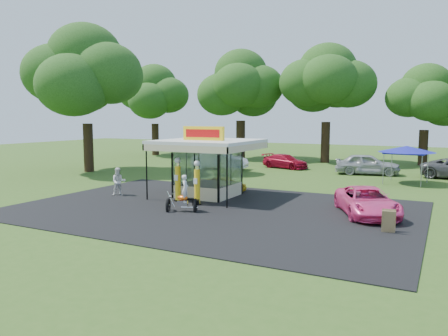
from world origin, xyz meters
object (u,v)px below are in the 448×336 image
(gas_station_kiosk, at_px, (208,167))
(spectator_west, at_px, (119,182))
(gas_pump_right, at_px, (197,184))
(motorcycle, at_px, (184,197))
(tent_west, at_px, (220,142))
(a_frame_sign, at_px, (389,221))
(bg_car_c, at_px, (367,164))
(tent_east, at_px, (407,149))
(bg_car_b, at_px, (285,161))
(pink_sedan, at_px, (367,202))
(gas_pump_left, at_px, (178,180))
(kiosk_car, at_px, (225,184))
(bg_car_a, at_px, (220,160))

(gas_station_kiosk, bearing_deg, spectator_west, -156.18)
(gas_pump_right, relative_size, motorcycle, 1.25)
(gas_pump_right, height_order, motorcycle, gas_pump_right)
(gas_station_kiosk, xyz_separation_m, spectator_west, (-4.93, -2.17, -0.93))
(tent_west, bearing_deg, a_frame_sign, -42.61)
(gas_station_kiosk, bearing_deg, bg_car_c, 65.66)
(a_frame_sign, bearing_deg, tent_east, 84.86)
(motorcycle, height_order, tent_east, tent_east)
(gas_station_kiosk, distance_m, bg_car_b, 16.20)
(tent_west, bearing_deg, gas_pump_right, -67.66)
(gas_pump_right, relative_size, pink_sedan, 0.49)
(bg_car_c, xyz_separation_m, tent_east, (3.25, -3.90, 1.57))
(gas_pump_left, xyz_separation_m, kiosk_car, (0.75, 4.30, -0.71))
(bg_car_a, bearing_deg, gas_pump_left, -170.69)
(gas_pump_right, bearing_deg, kiosk_car, 99.19)
(a_frame_sign, distance_m, spectator_west, 15.59)
(pink_sedan, bearing_deg, bg_car_b, 96.07)
(motorcycle, xyz_separation_m, kiosk_car, (-1.04, 6.48, -0.27))
(gas_pump_left, height_order, bg_car_c, gas_pump_left)
(pink_sedan, distance_m, bg_car_c, 16.01)
(kiosk_car, bearing_deg, bg_car_a, 29.17)
(bg_car_b, bearing_deg, gas_station_kiosk, -160.61)
(gas_station_kiosk, distance_m, motorcycle, 4.52)
(bg_car_a, bearing_deg, kiosk_car, -160.51)
(motorcycle, height_order, bg_car_b, motorcycle)
(motorcycle, bearing_deg, spectator_west, 136.89)
(spectator_west, bearing_deg, bg_car_b, 35.38)
(motorcycle, distance_m, a_frame_sign, 9.54)
(gas_pump_right, bearing_deg, pink_sedan, 10.75)
(bg_car_c, bearing_deg, tent_west, 103.58)
(pink_sedan, relative_size, spectator_west, 2.88)
(gas_pump_left, height_order, motorcycle, gas_pump_left)
(kiosk_car, xyz_separation_m, bg_car_a, (-5.81, 10.42, 0.35))
(a_frame_sign, relative_size, tent_west, 0.22)
(tent_west, bearing_deg, tent_east, 4.55)
(gas_pump_left, relative_size, pink_sedan, 0.51)
(a_frame_sign, height_order, bg_car_b, bg_car_b)
(pink_sedan, height_order, bg_car_a, bg_car_a)
(bg_car_b, bearing_deg, motorcycle, -158.31)
(kiosk_car, height_order, tent_west, tent_west)
(bg_car_b, xyz_separation_m, bg_car_c, (7.54, -1.28, 0.22))
(bg_car_a, bearing_deg, bg_car_c, -89.54)
(motorcycle, distance_m, bg_car_c, 19.97)
(a_frame_sign, xyz_separation_m, bg_car_c, (-3.84, 18.73, 0.39))
(gas_pump_right, xyz_separation_m, a_frame_sign, (9.80, -1.32, -0.68))
(motorcycle, bearing_deg, a_frame_sign, -21.22)
(bg_car_a, height_order, bg_car_b, bg_car_a)
(pink_sedan, xyz_separation_m, bg_car_c, (-2.52, 15.81, 0.19))
(gas_pump_left, bearing_deg, gas_station_kiosk, 70.40)
(gas_pump_right, relative_size, tent_west, 0.57)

